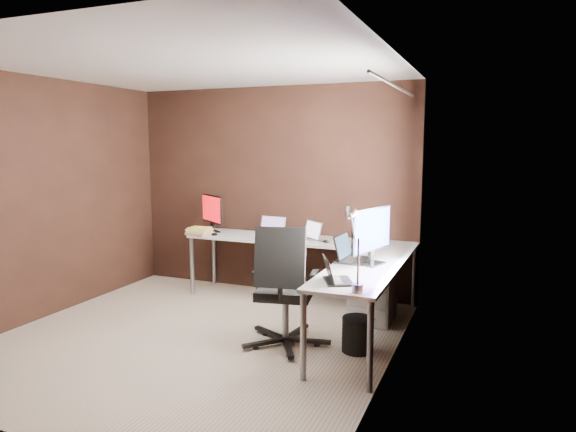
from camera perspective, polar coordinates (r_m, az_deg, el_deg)
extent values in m
cube|color=beige|center=(5.03, -10.33, -13.27)|extent=(3.60, 3.60, 0.00)
cube|color=white|center=(4.74, -11.12, 16.18)|extent=(3.60, 3.60, 0.00)
cube|color=black|center=(6.31, -1.84, 2.88)|extent=(3.60, 0.00, 2.50)
cube|color=black|center=(3.37, -27.47, -2.55)|extent=(3.60, 0.00, 2.50)
cube|color=black|center=(5.89, -25.61, 1.73)|extent=(0.00, 3.60, 2.50)
cube|color=black|center=(4.05, 11.24, -0.16)|extent=(0.00, 3.60, 2.50)
cube|color=white|center=(4.37, 12.03, 3.05)|extent=(0.00, 1.00, 1.30)
cube|color=orange|center=(3.70, 9.38, -0.89)|extent=(0.01, 0.35, 2.00)
cube|color=orange|center=(5.11, 12.98, 1.46)|extent=(0.01, 0.35, 2.00)
cylinder|color=slate|center=(4.39, 11.85, 13.93)|extent=(0.02, 1.90, 0.02)
cube|color=silver|center=(5.92, 1.21, -2.68)|extent=(2.65, 0.60, 0.03)
cube|color=silver|center=(4.58, 8.25, -5.98)|extent=(0.60, 1.65, 0.03)
cylinder|color=slate|center=(6.34, -10.61, -5.47)|extent=(0.05, 0.05, 0.70)
cylinder|color=slate|center=(6.78, -8.24, -4.55)|extent=(0.05, 0.05, 0.70)
cylinder|color=slate|center=(4.04, 1.70, -13.26)|extent=(0.05, 0.05, 0.70)
cylinder|color=slate|center=(3.90, 9.10, -14.14)|extent=(0.05, 0.05, 0.70)
cylinder|color=slate|center=(5.94, 13.86, -6.50)|extent=(0.05, 0.05, 0.70)
cube|color=silver|center=(5.43, 9.42, -8.30)|extent=(0.42, 0.50, 0.60)
cube|color=black|center=(6.44, -8.52, -1.69)|extent=(0.27, 0.25, 0.01)
cube|color=black|center=(6.44, -8.37, -1.15)|extent=(0.06, 0.06, 0.11)
cube|color=black|center=(6.41, -8.41, 0.80)|extent=(0.45, 0.32, 0.34)
cube|color=red|center=(6.40, -8.53, 0.79)|extent=(0.41, 0.29, 0.31)
cube|color=black|center=(4.73, 9.38, -5.25)|extent=(0.22, 0.27, 0.01)
cube|color=black|center=(4.73, 9.19, -4.48)|extent=(0.05, 0.06, 0.11)
cube|color=black|center=(4.68, 9.26, -1.49)|extent=(0.21, 0.61, 0.39)
cube|color=#121EB7|center=(4.68, 9.41, -1.50)|extent=(0.18, 0.58, 0.36)
cube|color=silver|center=(6.12, -2.07, -2.12)|extent=(0.34, 0.25, 0.02)
cube|color=silver|center=(6.17, -1.69, -1.01)|extent=(0.33, 0.09, 0.20)
cube|color=#7960A0|center=(6.17, -1.71, -1.02)|extent=(0.29, 0.07, 0.17)
cube|color=silver|center=(5.81, 2.05, -2.68)|extent=(0.40, 0.39, 0.02)
cube|color=silver|center=(5.83, 2.80, -1.54)|extent=(0.30, 0.26, 0.21)
cube|color=white|center=(5.83, 2.74, -1.54)|extent=(0.26, 0.22, 0.18)
cube|color=black|center=(4.86, 7.23, -4.85)|extent=(0.29, 0.39, 0.02)
cube|color=black|center=(4.87, 6.13, -3.32)|extent=(0.10, 0.38, 0.23)
cube|color=#1D2D3E|center=(4.86, 6.20, -3.33)|extent=(0.08, 0.33, 0.20)
cube|color=black|center=(4.11, 5.59, -7.21)|extent=(0.32, 0.35, 0.02)
cube|color=black|center=(4.07, 4.52, -5.91)|extent=(0.18, 0.29, 0.18)
cube|color=#B04E65|center=(4.08, 4.60, -5.91)|extent=(0.16, 0.25, 0.16)
cube|color=#A67B59|center=(6.27, -9.80, -1.93)|extent=(0.31, 0.26, 0.03)
cube|color=#D2D741|center=(6.27, -9.80, -1.69)|extent=(0.27, 0.22, 0.02)
cube|color=beige|center=(6.26, -9.81, -1.49)|extent=(0.27, 0.21, 0.02)
cube|color=#D2D741|center=(6.26, -9.81, -1.33)|extent=(0.26, 0.20, 0.02)
ellipsoid|color=black|center=(6.17, -8.18, -2.02)|extent=(0.09, 0.07, 0.03)
ellipsoid|color=black|center=(5.69, 4.26, -2.84)|extent=(0.09, 0.07, 0.03)
cylinder|color=slate|center=(3.85, 7.74, -7.94)|extent=(0.09, 0.09, 0.06)
cylinder|color=slate|center=(3.80, 7.80, -5.00)|extent=(0.02, 0.02, 0.34)
cylinder|color=slate|center=(3.79, 7.25, -1.40)|extent=(0.02, 0.18, 0.25)
cone|color=slate|center=(3.86, 6.82, 0.06)|extent=(0.11, 0.14, 0.14)
cylinder|color=slate|center=(4.75, -0.29, -11.06)|extent=(0.06, 0.06, 0.40)
cube|color=black|center=(4.68, -0.29, -8.41)|extent=(0.56, 0.56, 0.08)
cube|color=black|center=(4.37, -0.89, -4.65)|extent=(0.45, 0.20, 0.52)
cylinder|color=black|center=(4.67, 7.70, -12.90)|extent=(0.28, 0.28, 0.31)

